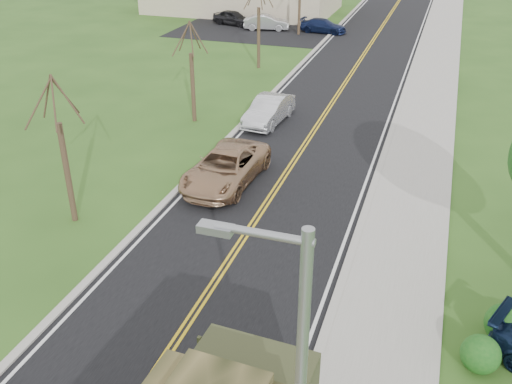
% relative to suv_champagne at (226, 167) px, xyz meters
% --- Properties ---
extents(road, '(8.00, 120.00, 0.01)m').
position_rel_suv_champagne_xyz_m(road, '(2.36, 24.91, -0.78)').
color(road, black).
rests_on(road, ground).
extents(curb_right, '(0.30, 120.00, 0.12)m').
position_rel_suv_champagne_xyz_m(curb_right, '(6.51, 24.91, -0.73)').
color(curb_right, '#9E998E').
rests_on(curb_right, ground).
extents(sidewalk_right, '(3.20, 120.00, 0.10)m').
position_rel_suv_champagne_xyz_m(sidewalk_right, '(8.26, 24.91, -0.74)').
color(sidewalk_right, '#9E998E').
rests_on(sidewalk_right, ground).
extents(curb_left, '(0.30, 120.00, 0.10)m').
position_rel_suv_champagne_xyz_m(curb_left, '(-1.79, 24.91, -0.74)').
color(curb_left, '#9E998E').
rests_on(curb_left, ground).
extents(bare_tree_a, '(1.93, 2.26, 6.08)m').
position_rel_suv_champagne_xyz_m(bare_tree_a, '(-4.64, -5.09, 1.84)').
color(bare_tree_a, '#38281C').
rests_on(bare_tree_a, ground).
extents(bare_tree_b, '(1.83, 2.14, 5.73)m').
position_rel_suv_champagne_xyz_m(bare_tree_b, '(-4.64, 6.91, 1.69)').
color(bare_tree_b, '#38281C').
rests_on(bare_tree_b, ground).
extents(bare_tree_c, '(2.04, 2.39, 6.42)m').
position_rel_suv_champagne_xyz_m(bare_tree_c, '(-4.64, 18.91, 1.99)').
color(bare_tree_c, '#38281C').
rests_on(bare_tree_c, ground).
extents(bare_tree_d, '(1.88, 2.20, 5.91)m').
position_rel_suv_champagne_xyz_m(bare_tree_d, '(-4.64, 30.91, 1.76)').
color(bare_tree_d, '#38281C').
rests_on(bare_tree_d, ground).
extents(suv_champagne, '(2.91, 5.81, 1.58)m').
position_rel_suv_champagne_xyz_m(suv_champagne, '(0.00, 0.00, 0.00)').
color(suv_champagne, '#A67F5D').
rests_on(suv_champagne, ground).
extents(sedan_silver, '(2.00, 4.72, 1.52)m').
position_rel_suv_champagne_xyz_m(sedan_silver, '(-0.43, 7.97, -0.03)').
color(sedan_silver, silver).
rests_on(sedan_silver, ground).
extents(lot_car_dark, '(4.51, 2.74, 1.43)m').
position_rel_suv_champagne_xyz_m(lot_car_dark, '(-11.99, 33.06, -0.07)').
color(lot_car_dark, black).
rests_on(lot_car_dark, ground).
extents(lot_car_silver, '(4.57, 2.39, 1.43)m').
position_rel_suv_champagne_xyz_m(lot_car_silver, '(-8.12, 31.91, -0.07)').
color(lot_car_silver, '#BBBBC0').
rests_on(lot_car_silver, ground).
extents(lot_car_navy, '(4.57, 2.22, 1.28)m').
position_rel_suv_champagne_xyz_m(lot_car_navy, '(-2.64, 32.41, -0.15)').
color(lot_car_navy, '#101A3D').
rests_on(lot_car_navy, ground).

